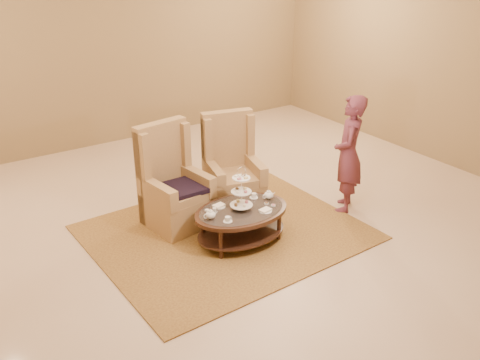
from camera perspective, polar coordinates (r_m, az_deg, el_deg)
ground at (r=6.39m, az=-0.03°, el=-6.35°), size 8.00×8.00×0.00m
ceiling at (r=6.39m, az=-0.03°, el=-6.35°), size 8.00×8.00×0.02m
wall_back at (r=9.21m, az=-14.49°, el=14.26°), size 8.00×0.04×3.50m
wall_right at (r=8.53m, az=23.45°, el=12.27°), size 0.04×8.00×3.50m
rug at (r=6.53m, az=-1.53°, el=-5.57°), size 3.15×2.66×0.02m
tea_table at (r=6.18m, az=0.13°, el=-3.78°), size 1.17×0.83×0.96m
armchair_left at (r=6.60m, az=-7.17°, el=-1.24°), size 0.78×0.80×1.28m
armchair_right at (r=7.01m, az=-0.86°, el=0.44°), size 0.82×0.84×1.25m
person at (r=6.91m, az=11.50°, el=2.72°), size 0.66×0.65×1.54m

